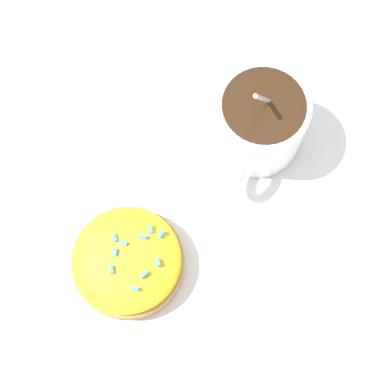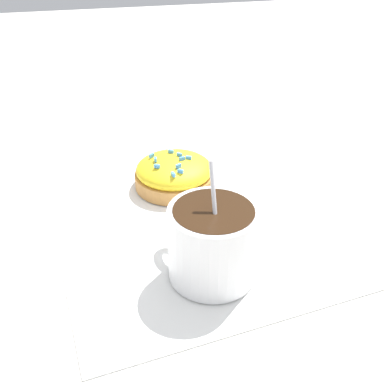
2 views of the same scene
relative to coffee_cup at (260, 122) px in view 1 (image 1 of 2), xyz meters
The scene contains 4 objects.
ground_plane 0.10m from the coffee_cup, ahead, with size 3.00×3.00×0.00m, color silver.
paper_napkin 0.10m from the coffee_cup, ahead, with size 0.35×0.33×0.00m.
coffee_cup is the anchor object (origin of this frame).
frosted_pastry 0.18m from the coffee_cup, ahead, with size 0.10×0.10×0.04m.
Camera 1 is at (0.13, 0.12, 0.59)m, focal length 60.00 mm.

